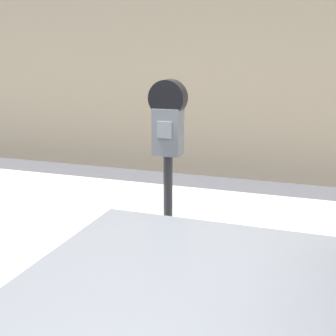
# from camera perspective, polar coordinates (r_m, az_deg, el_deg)

# --- Properties ---
(sidewalk) EXTENTS (24.00, 2.80, 0.13)m
(sidewalk) POSITION_cam_1_polar(r_m,az_deg,el_deg) (3.96, 12.86, -10.36)
(sidewalk) COLOR #BCB7AD
(sidewalk) RESTS_ON ground_plane
(parking_meter) EXTENTS (0.22, 0.13, 1.39)m
(parking_meter) POSITION_cam_1_polar(r_m,az_deg,el_deg) (2.84, -0.00, 3.17)
(parking_meter) COLOR #2D2D30
(parking_meter) RESTS_ON sidewalk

